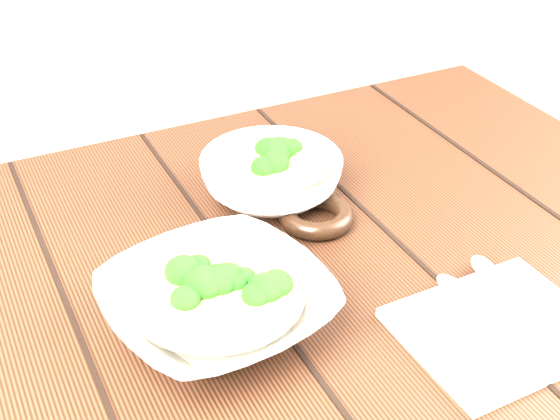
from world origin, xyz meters
name	(u,v)px	position (x,y,z in m)	size (l,w,h in m)	color
table	(262,346)	(0.00, 0.00, 0.63)	(1.20, 0.80, 0.75)	black
soup_bowl_front	(218,303)	(-0.08, -0.07, 0.78)	(0.27, 0.27, 0.07)	silver
soup_bowl_back	(271,176)	(0.08, 0.14, 0.78)	(0.22, 0.22, 0.07)	silver
trivet	(316,215)	(0.11, 0.06, 0.76)	(0.10, 0.10, 0.02)	black
napkin	(499,329)	(0.18, -0.21, 0.76)	(0.20, 0.17, 0.01)	beige
spoon_left	(468,304)	(0.17, -0.17, 0.76)	(0.03, 0.17, 0.01)	#9C9789
spoon_right	(495,285)	(0.22, -0.16, 0.76)	(0.06, 0.17, 0.01)	#9C9789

